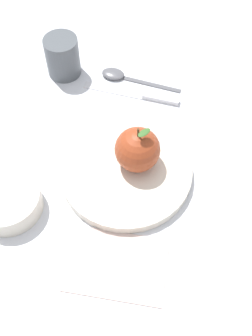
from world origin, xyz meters
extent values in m
plane|color=silver|center=(0.00, 0.00, 0.00)|extent=(2.40, 2.40, 0.00)
cylinder|color=silver|center=(0.02, -0.04, 0.01)|extent=(0.23, 0.23, 0.02)
torus|color=silver|center=(0.02, -0.04, 0.02)|extent=(0.23, 0.23, 0.01)
sphere|color=#9E3D1E|center=(0.04, -0.02, 0.06)|extent=(0.08, 0.08, 0.08)
cylinder|color=#4C3319|center=(0.04, -0.02, 0.11)|extent=(0.00, 0.00, 0.02)
ellipsoid|color=#386628|center=(0.05, -0.02, 0.11)|extent=(0.02, 0.03, 0.00)
cylinder|color=silver|center=(-0.14, -0.17, 0.02)|extent=(0.12, 0.12, 0.04)
torus|color=silver|center=(-0.14, -0.17, 0.04)|extent=(0.12, 0.12, 0.01)
cylinder|color=#B7AF9F|center=(-0.14, -0.17, 0.04)|extent=(0.09, 0.09, 0.01)
cylinder|color=#4C5156|center=(-0.19, 0.16, 0.04)|extent=(0.07, 0.07, 0.08)
torus|color=#4C5156|center=(-0.19, 0.16, 0.08)|extent=(0.07, 0.07, 0.01)
cylinder|color=#35393C|center=(-0.19, 0.16, 0.08)|extent=(0.05, 0.05, 0.01)
cube|color=silver|center=(-0.07, 0.14, 0.00)|extent=(0.13, 0.03, 0.00)
cube|color=silver|center=(0.03, 0.15, 0.01)|extent=(0.08, 0.02, 0.01)
ellipsoid|color=#59595E|center=(-0.08, 0.18, 0.01)|extent=(0.05, 0.04, 0.01)
cube|color=#59595E|center=(0.00, 0.18, 0.00)|extent=(0.12, 0.01, 0.01)
cube|color=beige|center=(0.07, -0.21, 0.00)|extent=(0.17, 0.14, 0.00)
camera|label=1|loc=(0.16, -0.42, 0.65)|focal=45.37mm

